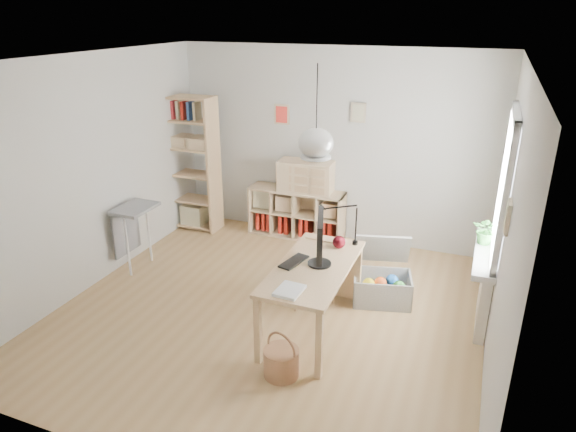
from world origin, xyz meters
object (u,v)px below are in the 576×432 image
(cube_shelf, at_px, (296,216))
(monitor, at_px, (320,238))
(chair, at_px, (317,270))
(desk, at_px, (313,274))
(tall_bookshelf, at_px, (190,158))
(storage_chest, at_px, (383,281))
(drawer_chest, at_px, (306,176))

(cube_shelf, height_order, monitor, monitor)
(chair, relative_size, monitor, 1.32)
(desk, height_order, chair, chair)
(tall_bookshelf, xyz_separation_m, chair, (2.47, -1.47, -0.65))
(cube_shelf, distance_m, chair, 1.98)
(desk, relative_size, monitor, 2.57)
(cube_shelf, xyz_separation_m, chair, (0.90, -1.76, 0.14))
(storage_chest, height_order, monitor, monitor)
(desk, relative_size, tall_bookshelf, 0.75)
(chair, xyz_separation_m, drawer_chest, (-0.75, 1.71, 0.50))
(tall_bookshelf, bearing_deg, chair, -30.86)
(drawer_chest, bearing_deg, monitor, -70.12)
(chair, relative_size, drawer_chest, 1.00)
(tall_bookshelf, height_order, drawer_chest, tall_bookshelf)
(cube_shelf, distance_m, tall_bookshelf, 1.77)
(chair, bearing_deg, tall_bookshelf, 152.72)
(tall_bookshelf, height_order, chair, tall_bookshelf)
(desk, bearing_deg, chair, 103.91)
(desk, distance_m, monitor, 0.39)
(tall_bookshelf, bearing_deg, storage_chest, -18.71)
(tall_bookshelf, xyz_separation_m, drawer_chest, (1.72, 0.24, -0.15))
(cube_shelf, bearing_deg, desk, -65.39)
(chair, height_order, monitor, monitor)
(monitor, bearing_deg, drawer_chest, 96.01)
(monitor, distance_m, drawer_chest, 2.33)
(desk, distance_m, tall_bookshelf, 3.27)
(tall_bookshelf, bearing_deg, cube_shelf, 10.19)
(cube_shelf, height_order, chair, chair)
(storage_chest, bearing_deg, monitor, -135.14)
(cube_shelf, relative_size, storage_chest, 1.62)
(cube_shelf, distance_m, monitor, 2.54)
(cube_shelf, distance_m, drawer_chest, 0.66)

